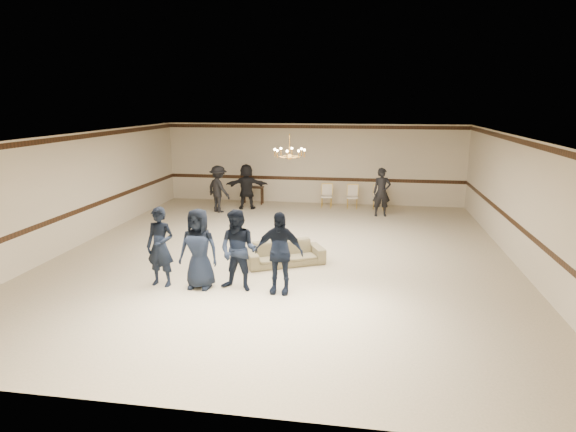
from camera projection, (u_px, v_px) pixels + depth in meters
name	position (u px, v px, depth m)	size (l,w,h in m)	color
room	(284.00, 197.00, 12.94)	(12.01, 14.01, 3.21)	beige
chair_rail	(313.00, 179.00, 19.79)	(12.00, 0.02, 0.14)	#311B0E
crown_molding	(313.00, 127.00, 19.31)	(12.00, 0.02, 0.14)	#311B0E
chandelier	(290.00, 145.00, 13.61)	(0.94, 0.94, 0.89)	#C48F3E
boy_a	(160.00, 247.00, 10.90)	(0.66, 0.43, 1.81)	black
boy_b	(199.00, 249.00, 10.76)	(0.88, 0.57, 1.81)	black
boy_c	(238.00, 251.00, 10.62)	(0.88, 0.68, 1.81)	black
boy_d	(279.00, 253.00, 10.48)	(1.06, 0.44, 1.81)	black
settee	(285.00, 253.00, 12.45)	(1.98, 0.78, 0.58)	#817556
adult_left	(219.00, 189.00, 18.19)	(1.13, 0.65, 1.75)	black
adult_mid	(247.00, 186.00, 18.72)	(1.62, 0.52, 1.75)	black
adult_right	(382.00, 192.00, 17.55)	(0.64, 0.42, 1.75)	black
banquet_chair_left	(327.00, 196.00, 19.06)	(0.44, 0.44, 0.90)	beige
banquet_chair_mid	(352.00, 197.00, 18.90)	(0.44, 0.44, 0.90)	beige
banquet_chair_right	(378.00, 198.00, 18.75)	(0.44, 0.44, 0.90)	beige
console_table	(253.00, 195.00, 19.74)	(0.85, 0.36, 0.72)	black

